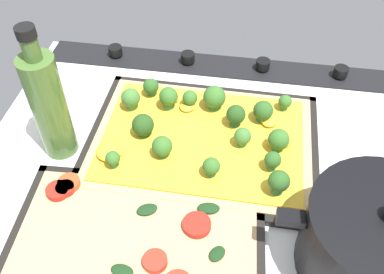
% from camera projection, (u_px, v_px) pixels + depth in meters
% --- Properties ---
extents(ground_plane, '(0.76, 0.63, 0.03)m').
position_uv_depth(ground_plane, '(206.00, 179.00, 0.71)').
color(ground_plane, white).
extents(stove_control_panel, '(0.73, 0.07, 0.03)m').
position_uv_depth(stove_control_panel, '(225.00, 65.00, 0.89)').
color(stove_control_panel, black).
rests_on(stove_control_panel, ground_plane).
extents(baking_tray_front, '(0.39, 0.29, 0.01)m').
position_uv_depth(baking_tray_front, '(202.00, 144.00, 0.74)').
color(baking_tray_front, black).
rests_on(baking_tray_front, ground_plane).
extents(broccoli_pizza, '(0.36, 0.27, 0.06)m').
position_uv_depth(broccoli_pizza, '(203.00, 135.00, 0.73)').
color(broccoli_pizza, tan).
rests_on(broccoli_pizza, baking_tray_front).
extents(baking_tray_back, '(0.37, 0.24, 0.01)m').
position_uv_depth(baking_tray_back, '(137.00, 240.00, 0.61)').
color(baking_tray_back, black).
rests_on(baking_tray_back, ground_plane).
extents(veggie_pizza_back, '(0.34, 0.22, 0.02)m').
position_uv_depth(veggie_pizza_back, '(137.00, 236.00, 0.61)').
color(veggie_pizza_back, tan).
rests_on(veggie_pizza_back, baking_tray_back).
extents(cooking_pot, '(0.26, 0.19, 0.14)m').
position_uv_depth(cooking_pot, '(377.00, 243.00, 0.55)').
color(cooking_pot, black).
rests_on(cooking_pot, ground_plane).
extents(oil_bottle, '(0.06, 0.06, 0.24)m').
position_uv_depth(oil_bottle, '(49.00, 105.00, 0.67)').
color(oil_bottle, '#476B2D').
rests_on(oil_bottle, ground_plane).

